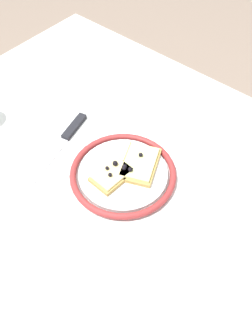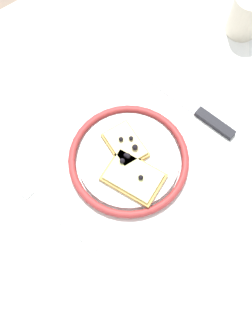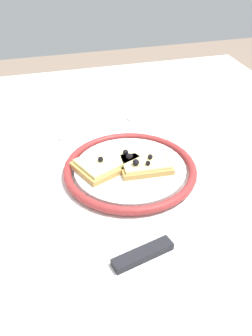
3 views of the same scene
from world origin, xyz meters
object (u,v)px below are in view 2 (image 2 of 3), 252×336
pizza_slice_far (133,177)px  fork (55,215)px  plate (129,160)px  knife (202,114)px  dining_table (130,162)px  cup (246,14)px  pizza_slice_near (126,146)px

pizza_slice_far → fork: (-0.16, 0.03, -0.02)m
plate → knife: size_ratio=1.00×
pizza_slice_far → knife: 0.20m
dining_table → pizza_slice_far: bearing=-122.0°
fork → pizza_slice_far: bearing=-10.1°
plate → cup: 0.41m
cup → pizza_slice_far: bearing=-159.4°
plate → cup: bearing=16.3°
pizza_slice_far → knife: (0.20, 0.03, -0.02)m
plate → pizza_slice_near: 0.03m
dining_table → cup: 0.40m
plate → fork: (-0.18, -0.01, -0.01)m
pizza_slice_far → cup: (0.40, 0.15, 0.03)m
plate → pizza_slice_near: size_ratio=2.57×
plate → pizza_slice_far: (-0.02, -0.04, 0.01)m
knife → cup: bearing=29.7°
cup → pizza_slice_near: bearing=-166.3°
knife → pizza_slice_far: bearing=-170.3°
dining_table → pizza_slice_near: 0.11m
pizza_slice_far → fork: 0.16m
knife → cup: 0.24m
plate → cup: (0.39, 0.11, 0.04)m
dining_table → plate: plate is taller
pizza_slice_far → knife: bearing=9.7°
pizza_slice_near → knife: pizza_slice_near is taller
plate → pizza_slice_far: bearing=-113.0°
pizza_slice_far → cup: cup is taller
plate → knife: plate is taller
dining_table → cup: size_ratio=11.13×
knife → cup: cup is taller
plate → pizza_slice_near: bearing=65.8°
pizza_slice_far → cup: 0.43m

